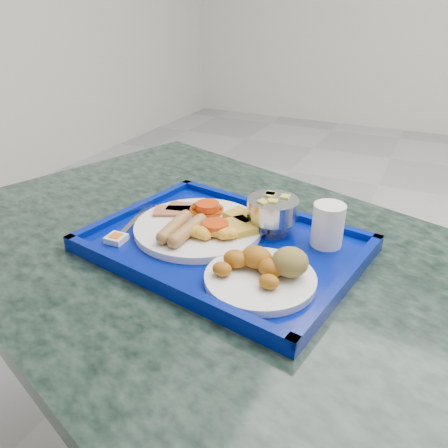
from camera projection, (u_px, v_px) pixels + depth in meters
The scene contains 9 objects.
table at pixel (215, 323), 0.96m from camera, with size 1.43×1.18×0.77m.
tray at pixel (224, 245), 0.85m from camera, with size 0.56×0.45×0.03m.
main_plate at pixel (201, 225), 0.88m from camera, with size 0.26×0.26×0.04m.
bread_plate at pixel (264, 271), 0.73m from camera, with size 0.19×0.19×0.06m.
fruit_bowl at pixel (273, 209), 0.87m from camera, with size 0.10×0.10×0.07m.
juice_cup at pixel (328, 224), 0.82m from camera, with size 0.06×0.06×0.08m.
spoon at pixel (172, 206), 0.99m from camera, with size 0.06×0.17×0.01m.
knife at pixel (141, 214), 0.96m from camera, with size 0.01×0.18×0.00m, color #AAAAAC.
jam_packet at pixel (116, 238), 0.85m from camera, with size 0.04×0.04×0.01m.
Camera 1 is at (-0.39, -1.81, 1.21)m, focal length 35.00 mm.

